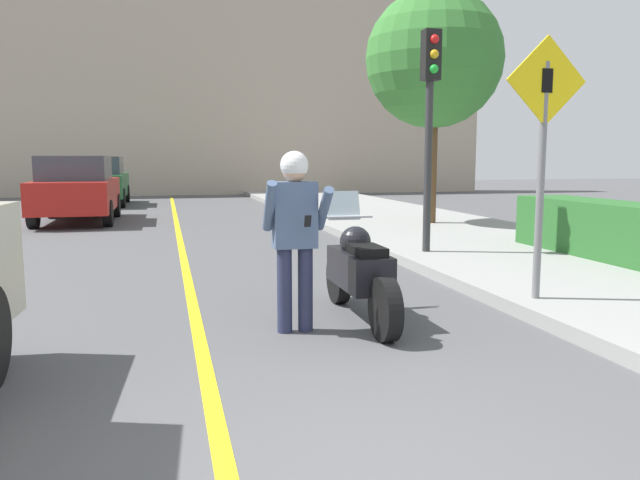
{
  "coord_description": "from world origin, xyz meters",
  "views": [
    {
      "loc": [
        -0.86,
        -2.64,
        1.63
      ],
      "look_at": [
        0.66,
        3.45,
        0.8
      ],
      "focal_mm": 35.0,
      "sensor_mm": 36.0,
      "label": 1
    }
  ],
  "objects_px": {
    "street_tree": "(434,59)",
    "parked_car_green": "(98,181)",
    "crossing_sign": "(543,143)",
    "motorcycle": "(359,272)",
    "person_biker": "(295,223)",
    "traffic_light": "(430,99)",
    "parked_car_red": "(77,189)"
  },
  "relations": [
    {
      "from": "street_tree",
      "to": "parked_car_green",
      "type": "relative_size",
      "value": 1.24
    },
    {
      "from": "crossing_sign",
      "to": "motorcycle",
      "type": "bearing_deg",
      "value": 175.24
    },
    {
      "from": "parked_car_green",
      "to": "person_biker",
      "type": "bearing_deg",
      "value": -78.91
    },
    {
      "from": "person_biker",
      "to": "parked_car_green",
      "type": "distance_m",
      "value": 17.55
    },
    {
      "from": "traffic_light",
      "to": "street_tree",
      "type": "height_order",
      "value": "street_tree"
    },
    {
      "from": "motorcycle",
      "to": "traffic_light",
      "type": "xyz_separation_m",
      "value": [
        2.15,
        3.23,
        2.05
      ]
    },
    {
      "from": "person_biker",
      "to": "crossing_sign",
      "type": "bearing_deg",
      "value": 2.76
    },
    {
      "from": "motorcycle",
      "to": "parked_car_green",
      "type": "distance_m",
      "value": 17.43
    },
    {
      "from": "person_biker",
      "to": "street_tree",
      "type": "height_order",
      "value": "street_tree"
    },
    {
      "from": "person_biker",
      "to": "traffic_light",
      "type": "distance_m",
      "value": 4.79
    },
    {
      "from": "traffic_light",
      "to": "parked_car_green",
      "type": "xyz_separation_m",
      "value": [
        -6.25,
        13.7,
        -1.69
      ]
    },
    {
      "from": "motorcycle",
      "to": "traffic_light",
      "type": "distance_m",
      "value": 4.39
    },
    {
      "from": "traffic_light",
      "to": "parked_car_green",
      "type": "relative_size",
      "value": 0.82
    },
    {
      "from": "parked_car_red",
      "to": "street_tree",
      "type": "bearing_deg",
      "value": -24.1
    },
    {
      "from": "parked_car_red",
      "to": "person_biker",
      "type": "bearing_deg",
      "value": -73.55
    },
    {
      "from": "motorcycle",
      "to": "traffic_light",
      "type": "relative_size",
      "value": 0.62
    },
    {
      "from": "person_biker",
      "to": "crossing_sign",
      "type": "relative_size",
      "value": 0.63
    },
    {
      "from": "traffic_light",
      "to": "street_tree",
      "type": "distance_m",
      "value": 4.72
    },
    {
      "from": "parked_car_green",
      "to": "traffic_light",
      "type": "bearing_deg",
      "value": -65.49
    },
    {
      "from": "crossing_sign",
      "to": "street_tree",
      "type": "distance_m",
      "value": 8.08
    },
    {
      "from": "person_biker",
      "to": "parked_car_green",
      "type": "bearing_deg",
      "value": 101.09
    },
    {
      "from": "parked_car_green",
      "to": "motorcycle",
      "type": "bearing_deg",
      "value": -76.41
    },
    {
      "from": "motorcycle",
      "to": "street_tree",
      "type": "relative_size",
      "value": 0.41
    },
    {
      "from": "motorcycle",
      "to": "parked_car_green",
      "type": "bearing_deg",
      "value": 103.59
    },
    {
      "from": "traffic_light",
      "to": "parked_car_green",
      "type": "bearing_deg",
      "value": 114.51
    },
    {
      "from": "crossing_sign",
      "to": "parked_car_green",
      "type": "xyz_separation_m",
      "value": [
        -6.02,
        17.1,
        -0.93
      ]
    },
    {
      "from": "motorcycle",
      "to": "person_biker",
      "type": "bearing_deg",
      "value": -158.17
    },
    {
      "from": "person_biker",
      "to": "street_tree",
      "type": "xyz_separation_m",
      "value": [
        4.77,
        7.65,
        2.78
      ]
    },
    {
      "from": "parked_car_green",
      "to": "parked_car_red",
      "type": "bearing_deg",
      "value": -89.54
    },
    {
      "from": "motorcycle",
      "to": "crossing_sign",
      "type": "bearing_deg",
      "value": -4.76
    },
    {
      "from": "motorcycle",
      "to": "person_biker",
      "type": "height_order",
      "value": "person_biker"
    },
    {
      "from": "traffic_light",
      "to": "parked_car_red",
      "type": "relative_size",
      "value": 0.82
    }
  ]
}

